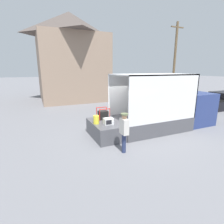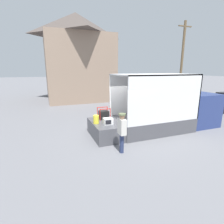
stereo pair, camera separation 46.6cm
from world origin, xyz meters
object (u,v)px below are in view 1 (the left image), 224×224
Objects in this scene: box_truck at (171,112)px; pickup_truck_black at (220,102)px; microwave at (108,121)px; portable_generator at (103,115)px; worker_person at (124,129)px; utility_pole at (175,60)px; orange_bucket at (96,120)px.

pickup_truck_black is (7.58, 2.08, -0.30)m from box_truck.
microwave is at bearing -168.20° from pickup_truck_black.
portable_generator is 11.88m from pickup_truck_black.
pickup_truck_black is at bearing 15.38° from box_truck.
pickup_truck_black is (11.85, 4.04, -0.45)m from worker_person.
utility_pole is at bearing 47.12° from box_truck.
box_truck reaches higher than portable_generator.
portable_generator is 0.12× the size of pickup_truck_black.
box_truck is 4.35m from microwave.
utility_pole is (13.15, 9.01, 3.53)m from orange_bucket.
microwave is at bearing -33.04° from orange_bucket.
orange_bucket is 16.33m from utility_pole.
pickup_truck_black is 7.95m from utility_pole.
microwave is 12.17m from pickup_truck_black.
worker_person is (-0.07, -2.54, 0.02)m from portable_generator.
worker_person reaches higher than portable_generator.
orange_bucket is at bearing -145.57° from utility_pole.
orange_bucket is (-0.51, 0.33, 0.05)m from microwave.
orange_bucket is (-0.64, -0.65, -0.02)m from portable_generator.
orange_bucket is 0.08× the size of pickup_truck_black.
worker_person is at bearing -73.20° from orange_bucket.
portable_generator reaches higher than orange_bucket.
box_truck is 3.71× the size of worker_person.
orange_bucket is at bearing 146.96° from microwave.
orange_bucket is (-4.84, -0.07, 0.11)m from box_truck.
worker_person is (0.57, -1.89, 0.04)m from orange_bucket.
box_truck is 12.74m from utility_pole.
utility_pole is (8.30, 8.94, 3.65)m from box_truck.
utility_pole reaches higher than orange_bucket.
utility_pole reaches higher than microwave.
portable_generator reaches higher than microwave.
worker_person is at bearing -91.54° from portable_generator.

